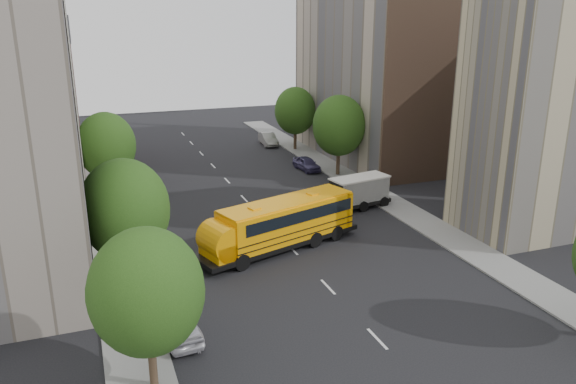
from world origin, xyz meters
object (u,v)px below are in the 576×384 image
parked_car_5 (268,139)px  street_tree_2 (106,145)px  street_tree_0 (147,292)px  street_tree_4 (339,126)px  street_tree_1 (125,209)px  school_bus (278,223)px  parked_car_2 (119,164)px  parked_car_4 (307,164)px  parked_car_1 (132,204)px  parked_car_0 (178,323)px  street_tree_5 (295,111)px  safari_truck (355,192)px

parked_car_5 → street_tree_2: bearing=-137.4°
street_tree_0 → street_tree_2: bearing=90.0°
street_tree_0 → street_tree_4: street_tree_4 is taller
street_tree_1 → school_bus: size_ratio=0.63×
street_tree_2 → parked_car_2: 10.13m
street_tree_2 → school_bus: (10.05, -15.65, -2.88)m
parked_car_4 → parked_car_5: bearing=84.2°
street_tree_1 → parked_car_4: 29.12m
parked_car_1 → parked_car_2: size_ratio=0.78×
parked_car_0 → street_tree_1: bearing=-79.0°
street_tree_5 → parked_car_5: street_tree_5 is taller
street_tree_2 → parked_car_1: bearing=-72.1°
parked_car_1 → parked_car_4: parked_car_1 is taller
street_tree_5 → street_tree_4: bearing=-90.0°
street_tree_2 → parked_car_1: 6.12m
street_tree_4 → street_tree_5: 12.01m
street_tree_4 → school_bus: street_tree_4 is taller
street_tree_1 → parked_car_2: (1.40, 27.18, -4.16)m
street_tree_2 → safari_truck: 21.60m
school_bus → parked_car_4: 21.01m
street_tree_0 → street_tree_1: size_ratio=0.94×
street_tree_0 → parked_car_4: size_ratio=1.82×
parked_car_2 → parked_car_0: bearing=85.1°
parked_car_4 → street_tree_1: bearing=-139.2°
street_tree_5 → school_bus: 30.24m
parked_car_1 → school_bus: bearing=127.2°
parked_car_4 → street_tree_5: bearing=70.6°
street_tree_1 → parked_car_5: 39.23m
parked_car_1 → parked_car_5: 27.13m
street_tree_0 → safari_truck: (18.97, 18.25, -3.23)m
street_tree_1 → safari_truck: street_tree_1 is taller
street_tree_2 → safari_truck: (18.97, -9.75, -3.41)m
street_tree_5 → parked_car_1: (-20.60, -16.33, -3.96)m
street_tree_2 → parked_car_4: 20.44m
parked_car_4 → street_tree_4: bearing=-58.8°
parked_car_0 → parked_car_2: parked_car_2 is taller
parked_car_1 → parked_car_2: parked_car_2 is taller
street_tree_4 → parked_car_1: 21.49m
street_tree_1 → school_bus: (10.05, 2.35, -3.00)m
street_tree_5 → parked_car_2: bearing=-172.2°
parked_car_2 → street_tree_4: bearing=150.5°
street_tree_4 → parked_car_2: size_ratio=1.41×
street_tree_2 → parked_car_2: size_ratio=1.34×
street_tree_2 → school_bus: 18.82m
street_tree_5 → parked_car_5: size_ratio=1.65×
street_tree_0 → safari_truck: bearing=43.9°
school_bus → parked_car_0: (-8.34, -8.64, -1.20)m
street_tree_5 → parked_car_1: bearing=-141.6°
safari_truck → parked_car_5: 25.38m
safari_truck → parked_car_4: (0.83, 12.67, -0.72)m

